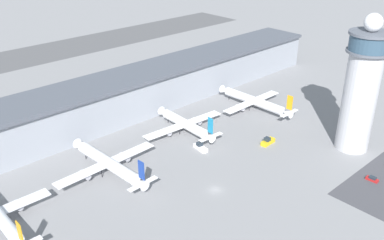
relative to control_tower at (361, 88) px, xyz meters
name	(u,v)px	position (x,y,z in m)	size (l,w,h in m)	color
ground_plane	(215,190)	(-60.66, 16.19, -25.24)	(1000.00, 1000.00, 0.00)	gray
terminal_building	(101,103)	(-60.66, 86.19, -15.63)	(264.38, 25.00, 19.02)	#9399A3
runway_strip	(0,62)	(-60.66, 204.74, -25.24)	(396.57, 44.00, 0.01)	#515154
control_tower	(361,88)	(0.00, 0.00, 0.00)	(15.59, 15.59, 53.13)	#BCBCC1
airplane_gate_bravo	(108,163)	(-81.47, 49.07, -20.66)	(40.59, 40.44, 13.37)	white
airplane_gate_charlie	(185,124)	(-39.86, 54.58, -21.26)	(39.23, 34.61, 12.64)	white
airplane_gate_delta	(254,101)	(0.48, 50.45, -21.21)	(35.96, 41.82, 12.68)	white
service_truck_fuel	(268,142)	(-22.11, 24.24, -24.18)	(6.98, 2.86, 3.06)	black
service_truck_water	(200,147)	(-45.27, 39.46, -24.23)	(3.35, 7.07, 2.90)	black
car_white_wagon	(372,179)	(-16.45, -17.09, -24.66)	(1.97, 4.25, 1.50)	black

